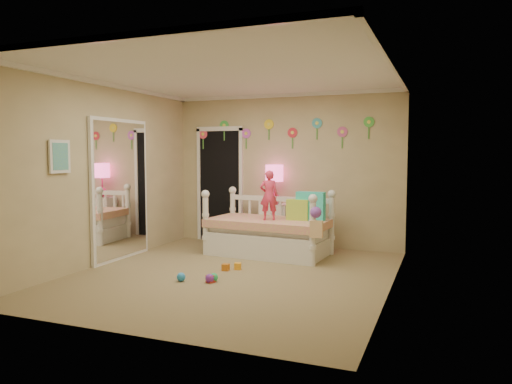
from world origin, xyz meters
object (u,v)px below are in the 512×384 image
at_px(nightstand, 274,225).
at_px(table_lamp, 274,178).
at_px(daybed, 269,222).
at_px(child, 269,195).

height_order(nightstand, table_lamp, table_lamp).
relative_size(nightstand, table_lamp, 1.10).
bearing_deg(daybed, nightstand, 106.35).
distance_m(child, nightstand, 1.00).
xyz_separation_m(daybed, nightstand, (-0.14, 0.67, -0.14)).
bearing_deg(daybed, child, -63.98).
distance_m(child, table_lamp, 0.84).
height_order(child, nightstand, child).
relative_size(child, table_lamp, 1.15).
distance_m(daybed, nightstand, 0.70).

